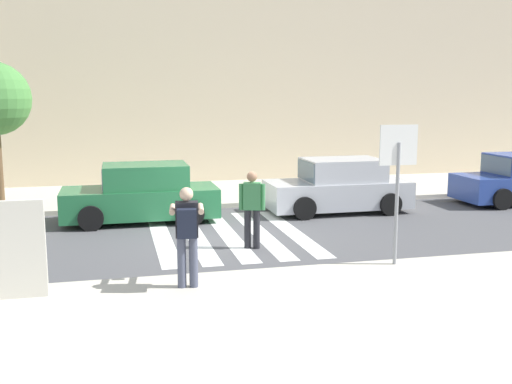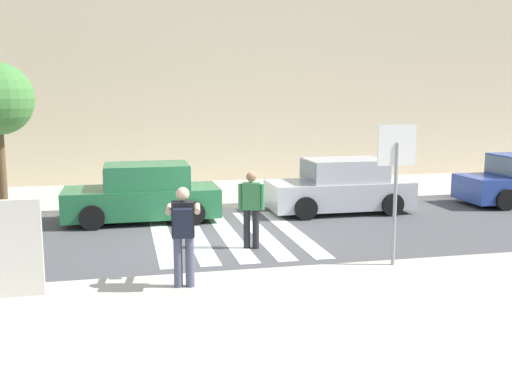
{
  "view_description": "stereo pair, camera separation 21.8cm",
  "coord_description": "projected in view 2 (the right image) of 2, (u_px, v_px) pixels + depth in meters",
  "views": [
    {
      "loc": [
        -2.67,
        -13.79,
        3.4
      ],
      "look_at": [
        0.6,
        -0.2,
        1.1
      ],
      "focal_mm": 42.0,
      "sensor_mm": 36.0,
      "label": 1
    },
    {
      "loc": [
        -2.45,
        -13.84,
        3.4
      ],
      "look_at": [
        0.6,
        -0.2,
        1.1
      ],
      "focal_mm": 42.0,
      "sensor_mm": 36.0,
      "label": 2
    }
  ],
  "objects": [
    {
      "name": "parked_car_green",
      "position": [
        143.0,
        194.0,
        16.08
      ],
      "size": [
        4.1,
        1.92,
        1.55
      ],
      "color": "#236B3D",
      "rests_on": "ground"
    },
    {
      "name": "crosswalk_stripe_1",
      "position": [
        196.0,
        236.0,
        14.42
      ],
      "size": [
        0.44,
        5.2,
        0.01
      ],
      "primitive_type": "cube",
      "color": "silver",
      "rests_on": "ground"
    },
    {
      "name": "photographer_with_backpack",
      "position": [
        183.0,
        228.0,
        10.05
      ],
      "size": [
        0.65,
        0.89,
        1.72
      ],
      "color": "#474C60",
      "rests_on": "sidewalk_near"
    },
    {
      "name": "ground_plane",
      "position": [
        230.0,
        237.0,
        14.4
      ],
      "size": [
        120.0,
        120.0,
        0.0
      ],
      "primitive_type": "plane",
      "color": "#4C4C4F"
    },
    {
      "name": "crosswalk_stripe_3",
      "position": [
        260.0,
        233.0,
        14.77
      ],
      "size": [
        0.44,
        5.2,
        0.01
      ],
      "primitive_type": "cube",
      "color": "silver",
      "rests_on": "ground"
    },
    {
      "name": "sidewalk_near",
      "position": [
        307.0,
        333.0,
        8.42
      ],
      "size": [
        60.0,
        6.0,
        0.14
      ],
      "primitive_type": "cube",
      "color": "beige",
      "rests_on": "ground"
    },
    {
      "name": "sidewalk_far",
      "position": [
        199.0,
        194.0,
        20.17
      ],
      "size": [
        60.0,
        4.8,
        0.14
      ],
      "primitive_type": "cube",
      "color": "beige",
      "rests_on": "ground"
    },
    {
      "name": "crosswalk_stripe_2",
      "position": [
        228.0,
        235.0,
        14.6
      ],
      "size": [
        0.44,
        5.2,
        0.01
      ],
      "primitive_type": "cube",
      "color": "silver",
      "rests_on": "ground"
    },
    {
      "name": "crosswalk_stripe_4",
      "position": [
        292.0,
        231.0,
        14.94
      ],
      "size": [
        0.44,
        5.2,
        0.01
      ],
      "primitive_type": "cube",
      "color": "silver",
      "rests_on": "ground"
    },
    {
      "name": "parked_car_silver",
      "position": [
        340.0,
        187.0,
        17.29
      ],
      "size": [
        4.1,
        1.92,
        1.55
      ],
      "color": "#B7BABF",
      "rests_on": "ground"
    },
    {
      "name": "advertising_board",
      "position": [
        7.0,
        249.0,
        9.6
      ],
      "size": [
        1.1,
        0.11,
        1.6
      ],
      "color": "beige",
      "rests_on": "sidewalk_near"
    },
    {
      "name": "stop_sign",
      "position": [
        396.0,
        164.0,
        11.25
      ],
      "size": [
        0.76,
        0.08,
        2.69
      ],
      "color": "gray",
      "rests_on": "sidewalk_near"
    },
    {
      "name": "building_facade_far",
      "position": [
        183.0,
        80.0,
        23.78
      ],
      "size": [
        56.0,
        4.0,
        7.84
      ],
      "primitive_type": "cube",
      "color": "beige",
      "rests_on": "ground"
    },
    {
      "name": "pedestrian_crossing",
      "position": [
        251.0,
        205.0,
        13.17
      ],
      "size": [
        0.56,
        0.34,
        1.72
      ],
      "color": "#232328",
      "rests_on": "ground"
    },
    {
      "name": "crosswalk_stripe_0",
      "position": [
        162.0,
        238.0,
        14.25
      ],
      "size": [
        0.44,
        5.2,
        0.01
      ],
      "primitive_type": "cube",
      "color": "silver",
      "rests_on": "ground"
    }
  ]
}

